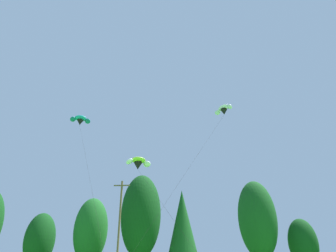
% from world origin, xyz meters
% --- Properties ---
extents(treeline_tree_c, '(4.49, 4.49, 9.96)m').
position_xyz_m(treeline_tree_c, '(-19.89, 44.87, 6.03)').
color(treeline_tree_c, '#472D19').
rests_on(treeline_tree_c, ground_plane).
extents(treeline_tree_d, '(5.12, 5.12, 12.29)m').
position_xyz_m(treeline_tree_d, '(-12.39, 45.57, 7.44)').
color(treeline_tree_d, '#472D19').
rests_on(treeline_tree_d, ground_plane).
extents(treeline_tree_e, '(5.99, 5.99, 15.53)m').
position_xyz_m(treeline_tree_e, '(-4.49, 44.30, 9.40)').
color(treeline_tree_e, '#472D19').
rests_on(treeline_tree_e, ground_plane).
extents(treeline_tree_f, '(4.51, 4.51, 13.21)m').
position_xyz_m(treeline_tree_f, '(1.73, 45.00, 8.28)').
color(treeline_tree_f, '#472D19').
rests_on(treeline_tree_f, ground_plane).
extents(treeline_tree_g, '(5.85, 5.85, 15.01)m').
position_xyz_m(treeline_tree_g, '(13.38, 47.23, 9.09)').
color(treeline_tree_g, '#472D19').
rests_on(treeline_tree_g, ground_plane).
extents(treeline_tree_h, '(4.26, 4.26, 9.13)m').
position_xyz_m(treeline_tree_h, '(19.80, 47.68, 5.52)').
color(treeline_tree_h, '#472D19').
rests_on(treeline_tree_h, ground_plane).
extents(utility_pole, '(2.20, 0.26, 12.92)m').
position_xyz_m(utility_pole, '(-6.14, 37.58, 6.74)').
color(utility_pole, brown).
rests_on(utility_pole, ground_plane).
extents(parafoil_kite_high_white, '(13.51, 18.87, 24.80)m').
position_xyz_m(parafoil_kite_high_white, '(8.79, 40.73, 25.06)').
color(parafoil_kite_high_white, white).
extents(parafoil_kite_mid_lime_white, '(10.28, 18.34, 14.47)m').
position_xyz_m(parafoil_kite_mid_lime_white, '(-3.95, 36.95, 15.26)').
color(parafoil_kite_mid_lime_white, '#93D633').
extents(parafoil_kite_far_teal, '(13.10, 18.83, 23.94)m').
position_xyz_m(parafoil_kite_far_teal, '(-14.70, 41.16, 24.22)').
color(parafoil_kite_far_teal, teal).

